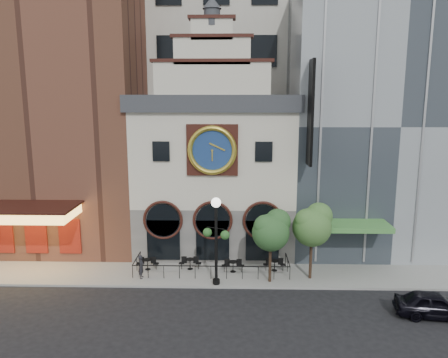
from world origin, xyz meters
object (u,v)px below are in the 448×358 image
object	(u,v)px
bistro_2	(233,266)
lamppost	(216,231)
bistro_3	(274,264)
pedestrian	(141,267)
bistro_0	(148,263)
car_right	(435,305)
tree_left	(271,229)
bistro_1	(190,263)
tree_right	(313,224)

from	to	relation	value
bistro_2	lamppost	distance (m)	3.88
bistro_3	pedestrian	size ratio (longest dim) A/B	0.98
bistro_0	bistro_2	distance (m)	6.06
car_right	tree_left	world-z (taller)	tree_left
car_right	pedestrian	xyz separation A→B (m)	(-17.55, 4.59, 0.22)
car_right	bistro_3	bearing A→B (deg)	61.56
lamppost	bistro_1	bearing A→B (deg)	153.21
car_right	pedestrian	distance (m)	18.14
pedestrian	lamppost	size ratio (longest dim) A/B	0.28
bistro_2	bistro_3	size ratio (longest dim) A/B	1.00
tree_right	bistro_3	bearing A→B (deg)	153.66
bistro_1	tree_right	size ratio (longest dim) A/B	0.31
bistro_2	tree_left	world-z (taller)	tree_left
bistro_2	bistro_3	world-z (taller)	same
bistro_2	bistro_3	xyz separation A→B (m)	(2.92, 0.28, 0.00)
car_right	tree_right	distance (m)	8.45
tree_right	tree_left	bearing A→B (deg)	-167.32
car_right	tree_right	bearing A→B (deg)	58.47
lamppost	bistro_0	bearing A→B (deg)	179.52
bistro_3	tree_left	xyz separation A→B (m)	(-0.43, -1.78, 3.12)
lamppost	tree_right	size ratio (longest dim) A/B	1.12
bistro_0	car_right	size ratio (longest dim) A/B	0.37
bistro_0	bistro_3	size ratio (longest dim) A/B	1.00
car_right	pedestrian	size ratio (longest dim) A/B	2.67
car_right	tree_right	size ratio (longest dim) A/B	0.83
pedestrian	lamppost	bearing A→B (deg)	-97.56
bistro_0	tree_left	bearing A→B (deg)	-11.70
bistro_3	lamppost	bearing A→B (deg)	-150.21
tree_left	tree_right	world-z (taller)	tree_right
bistro_1	pedestrian	distance (m)	3.53
bistro_0	tree_left	distance (m)	9.27
bistro_0	bistro_1	bearing A→B (deg)	2.75
pedestrian	bistro_3	bearing A→B (deg)	-79.14
bistro_3	tree_right	xyz separation A→B (m)	(2.34, -1.16, 3.33)
bistro_1	bistro_3	xyz separation A→B (m)	(5.97, -0.13, 0.00)
bistro_1	tree_right	world-z (taller)	tree_right
bistro_3	tree_left	size ratio (longest dim) A/B	0.32
bistro_2	car_right	size ratio (longest dim) A/B	0.37
tree_right	bistro_0	bearing A→B (deg)	174.22
bistro_2	pedestrian	xyz separation A→B (m)	(-6.19, -1.18, 0.34)
bistro_0	pedestrian	distance (m)	1.48
bistro_0	lamppost	xyz separation A→B (m)	(4.97, -2.28, 3.13)
bistro_3	pedestrian	xyz separation A→B (m)	(-9.10, -1.45, 0.34)
lamppost	tree_right	bearing A→B (deg)	34.27
car_right	tree_right	world-z (taller)	tree_right
bistro_2	tree_left	size ratio (longest dim) A/B	0.32
bistro_1	lamppost	world-z (taller)	lamppost
bistro_0	car_right	xyz separation A→B (m)	(17.42, -6.03, 0.12)
bistro_1	pedestrian	size ratio (longest dim) A/B	0.98
pedestrian	lamppost	world-z (taller)	lamppost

